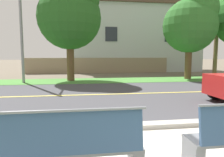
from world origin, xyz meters
TOP-DOWN VIEW (x-y plane):
  - ground_plane at (0.00, 8.00)m, footprint 140.00×140.00m
  - curb_edge at (0.00, 2.35)m, footprint 44.00×0.30m
  - street_asphalt at (0.00, 6.50)m, footprint 52.00×8.00m
  - road_centre_line at (0.00, 6.50)m, footprint 48.00×0.14m
  - far_verge_grass at (0.00, 11.32)m, footprint 48.00×2.80m
  - bench_left at (-1.31, 0.52)m, footprint 1.91×0.48m
  - streetlamp at (-4.59, 11.10)m, footprint 0.24×2.10m
  - shade_tree_far_left at (-1.72, 11.51)m, footprint 3.98×3.98m
  - shade_tree_left at (6.26, 11.40)m, footprint 3.61×3.61m
  - garden_wall at (0.39, 17.12)m, footprint 13.00×0.36m
  - house_across_street at (4.41, 20.32)m, footprint 13.62×6.91m

SIDE VIEW (x-z plane):
  - ground_plane at x=0.00m, z-range 0.00..0.00m
  - street_asphalt at x=0.00m, z-range 0.00..0.01m
  - far_verge_grass at x=0.00m, z-range 0.00..0.02m
  - road_centre_line at x=0.00m, z-range 0.01..0.01m
  - curb_edge at x=0.00m, z-range 0.00..0.11m
  - bench_left at x=-1.31m, z-range -0.04..0.96m
  - garden_wall at x=0.39m, z-range 0.00..1.40m
  - house_across_street at x=4.41m, z-range 0.05..7.10m
  - shade_tree_left at x=6.26m, z-range 0.89..6.84m
  - shade_tree_far_left at x=-1.72m, z-range 0.98..7.56m
  - streetlamp at x=-4.59m, z-range 0.52..8.44m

